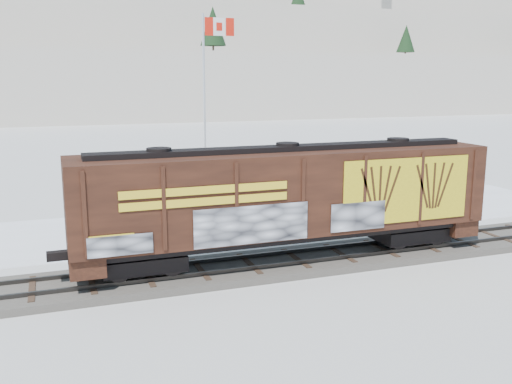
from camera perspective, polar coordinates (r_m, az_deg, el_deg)
name	(u,v)px	position (r m, az deg, el deg)	size (l,w,h in m)	color
ground	(296,265)	(23.40, 4.01, -7.28)	(500.00, 500.00, 0.00)	white
rail_track	(296,261)	(23.35, 4.02, -6.94)	(50.00, 3.40, 0.43)	#59544C
parking_strip	(238,222)	(30.12, -1.77, -2.98)	(40.00, 8.00, 0.03)	white
hillside	(81,51)	(160.44, -17.14, 13.32)	(360.00, 110.00, 93.00)	white
hopper_railcar	(287,196)	(22.46, 3.13, -0.37)	(16.66, 3.06, 4.46)	black
flagpole	(207,137)	(33.70, -4.94, 5.47)	(2.30, 0.90, 11.03)	silver
car_silver	(205,211)	(28.89, -5.11, -1.92)	(1.96, 4.86, 1.66)	#AFB2B6
car_white	(326,201)	(31.66, 7.00, -0.93)	(1.58, 4.54, 1.50)	white
car_dark	(315,204)	(31.24, 5.92, -1.16)	(1.97, 4.84, 1.41)	black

